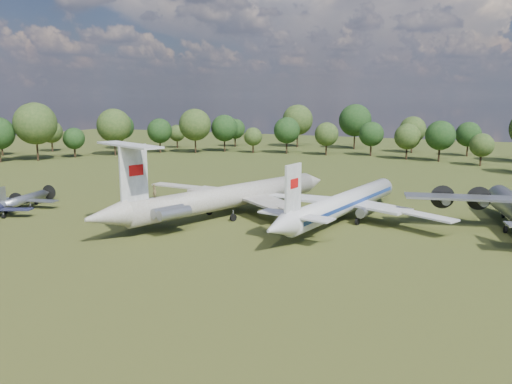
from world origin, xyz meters
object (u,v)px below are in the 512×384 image
at_px(tu104_jet, 344,207).
at_px(il62_airliner, 230,201).
at_px(small_prop_northwest, 24,202).
at_px(person_on_il62, 154,191).

bearing_deg(tu104_jet, il62_airliner, -155.77).
bearing_deg(small_prop_northwest, il62_airliner, 4.26).
xyz_separation_m(tu104_jet, small_prop_northwest, (-47.76, -12.71, -1.00)).
xyz_separation_m(il62_airliner, small_prop_northwest, (-31.73, -8.85, -1.23)).
height_order(tu104_jet, person_on_il62, person_on_il62).
xyz_separation_m(il62_airliner, person_on_il62, (-4.72, -11.87, 3.18)).
distance_m(il62_airliner, tu104_jet, 16.49).
height_order(small_prop_northwest, person_on_il62, person_on_il62).
relative_size(tu104_jet, small_prop_northwest, 2.85).
distance_m(tu104_jet, person_on_il62, 26.26).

